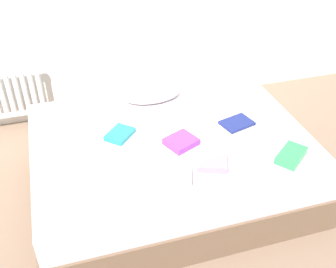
% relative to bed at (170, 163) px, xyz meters
% --- Properties ---
extents(ground_plane, '(8.00, 8.00, 0.00)m').
position_rel_bed_xyz_m(ground_plane, '(0.00, 0.00, -0.25)').
color(ground_plane, '#7F6651').
extents(bed, '(2.00, 1.50, 0.50)m').
position_rel_bed_xyz_m(bed, '(0.00, 0.00, 0.00)').
color(bed, brown).
rests_on(bed, ground).
extents(radiator, '(0.58, 0.04, 0.46)m').
position_rel_bed_xyz_m(radiator, '(-1.15, 1.20, 0.12)').
color(radiator, white).
rests_on(radiator, ground).
extents(pillow, '(0.47, 0.26, 0.10)m').
position_rel_bed_xyz_m(pillow, '(0.00, 0.53, 0.30)').
color(pillow, white).
rests_on(pillow, bed).
extents(textbook_white, '(0.28, 0.22, 0.05)m').
position_rel_bed_xyz_m(textbook_white, '(-0.13, -0.45, 0.28)').
color(textbook_white, white).
rests_on(textbook_white, bed).
extents(textbook_pink, '(0.25, 0.24, 0.05)m').
position_rel_bed_xyz_m(textbook_pink, '(0.17, -0.39, 0.28)').
color(textbook_pink, pink).
rests_on(textbook_pink, bed).
extents(textbook_green, '(0.28, 0.26, 0.05)m').
position_rel_bed_xyz_m(textbook_green, '(0.70, -0.48, 0.28)').
color(textbook_green, green).
rests_on(textbook_green, bed).
extents(textbook_teal, '(0.25, 0.25, 0.04)m').
position_rel_bed_xyz_m(textbook_teal, '(-0.35, 0.10, 0.27)').
color(textbook_teal, teal).
rests_on(textbook_teal, bed).
extents(textbook_navy, '(0.26, 0.22, 0.02)m').
position_rel_bed_xyz_m(textbook_navy, '(0.52, -0.01, 0.26)').
color(textbook_navy, navy).
rests_on(textbook_navy, bed).
extents(textbook_purple, '(0.26, 0.24, 0.05)m').
position_rel_bed_xyz_m(textbook_purple, '(0.04, -0.12, 0.28)').
color(textbook_purple, purple).
rests_on(textbook_purple, bed).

